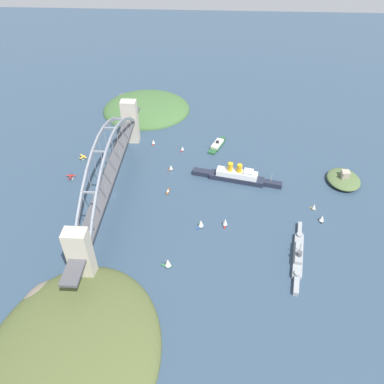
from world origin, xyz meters
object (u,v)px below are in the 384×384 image
small_boat_6 (322,219)px  small_boat_0 (168,263)px  naval_cruiser (298,255)px  small_boat_1 (225,222)px  small_boat_4 (314,207)px  harbor_arch_bridge (110,172)px  small_boat_5 (168,192)px  small_boat_3 (171,167)px  fort_island_mid_harbor (344,179)px  seaplane_second_in_formation (83,157)px  seaplane_taxiing_near_bridge (71,177)px  ocean_liner (236,176)px  small_boat_2 (201,223)px  small_boat_7 (153,142)px  harbor_ferry_steamer (217,145)px  small_boat_8 (182,148)px

small_boat_6 → small_boat_0: bearing=-66.0°
naval_cruiser → small_boat_1: size_ratio=8.36×
small_boat_0 → small_boat_4: small_boat_0 is taller
harbor_arch_bridge → small_boat_1: bearing=71.7°
small_boat_5 → small_boat_3: bearing=-178.7°
naval_cruiser → fort_island_mid_harbor: bearing=149.3°
seaplane_second_in_formation → small_boat_5: seaplane_second_in_formation is taller
small_boat_6 → seaplane_taxiing_near_bridge: bearing=-101.3°
fort_island_mid_harbor → small_boat_0: size_ratio=3.93×
ocean_liner → fort_island_mid_harbor: ocean_liner is taller
small_boat_1 → seaplane_taxiing_near_bridge: bearing=-110.5°
fort_island_mid_harbor → small_boat_4: fort_island_mid_harbor is taller
seaplane_taxiing_near_bridge → small_boat_6: bearing=78.7°
seaplane_second_in_formation → small_boat_4: small_boat_4 is taller
seaplane_taxiing_near_bridge → naval_cruiser: bearing=66.8°
naval_cruiser → small_boat_2: (-32.42, -84.25, 1.27)m
small_boat_3 → small_boat_1: bearing=35.3°
seaplane_second_in_formation → small_boat_7: bearing=115.1°
small_boat_4 → fort_island_mid_harbor: bearing=139.0°
naval_cruiser → small_boat_5: 144.69m
ocean_liner → small_boat_2: 80.55m
small_boat_1 → small_boat_4: small_boat_1 is taller
small_boat_5 → small_boat_2: bearing=36.7°
harbor_arch_bridge → seaplane_taxiing_near_bridge: size_ratio=27.62×
harbor_arch_bridge → harbor_ferry_steamer: harbor_arch_bridge is taller
harbor_ferry_steamer → small_boat_1: size_ratio=4.11×
harbor_ferry_steamer → small_boat_8: size_ratio=6.20×
harbor_arch_bridge → small_boat_6: harbor_arch_bridge is taller
small_boat_0 → small_boat_6: small_boat_0 is taller
harbor_ferry_steamer → small_boat_7: 77.68m
small_boat_1 → small_boat_6: size_ratio=1.14×
ocean_liner → small_boat_6: (58.72, 78.41, -1.88)m
harbor_arch_bridge → small_boat_6: bearing=82.6°
ocean_liner → seaplane_second_in_formation: (-29.53, -174.95, -3.54)m
small_boat_1 → small_boat_7: (-134.89, -85.87, -1.33)m
small_boat_0 → small_boat_3: (-134.78, -11.23, -1.47)m
small_boat_5 → small_boat_6: bearing=77.1°
seaplane_taxiing_near_bridge → small_boat_0: (112.84, 117.17, 2.43)m
seaplane_taxiing_near_bridge → small_boat_7: (-73.13, 79.28, 0.89)m
seaplane_taxiing_near_bridge → small_boat_3: (-21.95, 105.93, 0.97)m
naval_cruiser → small_boat_4: (-62.92, 24.94, 0.29)m
ocean_liner → small_boat_3: ocean_liner is taller
small_boat_4 → small_boat_5: small_boat_4 is taller
harbor_ferry_steamer → small_boat_0: size_ratio=3.86×
harbor_ferry_steamer → small_boat_1: small_boat_1 is taller
fort_island_mid_harbor → small_boat_6: bearing=-29.6°
ocean_liner → seaplane_second_in_formation: bearing=-99.6°
small_boat_4 → small_boat_8: 166.47m
seaplane_taxiing_near_bridge → small_boat_4: size_ratio=1.28×
fort_island_mid_harbor → small_boat_5: fort_island_mid_harbor is taller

